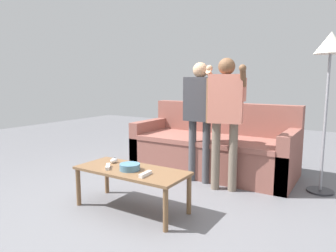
{
  "coord_description": "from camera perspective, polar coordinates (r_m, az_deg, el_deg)",
  "views": [
    {
      "loc": [
        1.65,
        -2.19,
        1.2
      ],
      "look_at": [
        -0.03,
        0.48,
        0.74
      ],
      "focal_mm": 32.55,
      "sensor_mm": 36.0,
      "label": 1
    }
  ],
  "objects": [
    {
      "name": "player_right",
      "position": [
        3.34,
        10.73,
        3.21
      ],
      "size": [
        0.46,
        0.31,
        1.45
      ],
      "color": "#756656",
      "rests_on": "ground"
    },
    {
      "name": "game_remote_wand_near",
      "position": [
        2.67,
        -4.25,
        -8.98
      ],
      "size": [
        0.05,
        0.16,
        0.03
      ],
      "color": "white",
      "rests_on": "coffee_table"
    },
    {
      "name": "game_remote_wand_far",
      "position": [
        2.95,
        -11.18,
        -7.47
      ],
      "size": [
        0.12,
        0.14,
        0.03
      ],
      "color": "white",
      "rests_on": "coffee_table"
    },
    {
      "name": "player_center",
      "position": [
        3.59,
        5.98,
        3.37
      ],
      "size": [
        0.42,
        0.28,
        1.42
      ],
      "color": "#47474C",
      "rests_on": "ground"
    },
    {
      "name": "game_remote_nunchuk",
      "position": [
        3.12,
        -10.09,
        -6.37
      ],
      "size": [
        0.06,
        0.09,
        0.05
      ],
      "color": "white",
      "rests_on": "coffee_table"
    },
    {
      "name": "coffee_table",
      "position": [
        2.9,
        -6.86,
        -8.96
      ],
      "size": [
        1.07,
        0.46,
        0.39
      ],
      "color": "brown",
      "rests_on": "ground"
    },
    {
      "name": "ground_plane",
      "position": [
        2.99,
        -4.57,
        -15.35
      ],
      "size": [
        12.0,
        12.0,
        0.0
      ],
      "primitive_type": "plane",
      "color": "slate"
    },
    {
      "name": "couch",
      "position": [
        4.14,
        8.55,
        -4.21
      ],
      "size": [
        2.09,
        0.92,
        0.91
      ],
      "color": "brown",
      "rests_on": "ground"
    },
    {
      "name": "floor_lamp",
      "position": [
        3.62,
        28.09,
        11.49
      ],
      "size": [
        0.32,
        0.32,
        1.71
      ],
      "color": "#2D2D33",
      "rests_on": "ground"
    },
    {
      "name": "snack_bowl",
      "position": [
        2.85,
        -7.17,
        -7.61
      ],
      "size": [
        0.19,
        0.19,
        0.06
      ],
      "primitive_type": "cylinder",
      "color": "teal",
      "rests_on": "coffee_table"
    }
  ]
}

